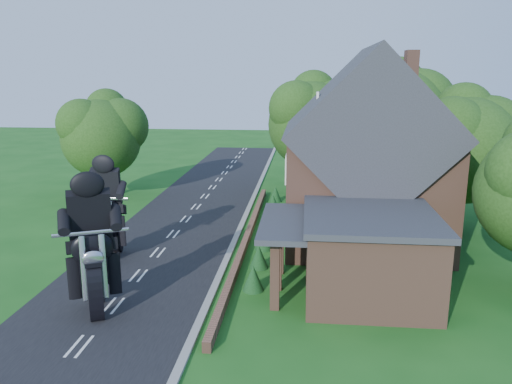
# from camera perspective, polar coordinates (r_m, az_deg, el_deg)

# --- Properties ---
(ground) EXTENTS (120.00, 120.00, 0.00)m
(ground) POSITION_cam_1_polar(r_m,az_deg,el_deg) (23.34, -13.28, -9.31)
(ground) COLOR #174E16
(ground) RESTS_ON ground
(road) EXTENTS (7.00, 80.00, 0.02)m
(road) POSITION_cam_1_polar(r_m,az_deg,el_deg) (23.33, -13.28, -9.29)
(road) COLOR black
(road) RESTS_ON ground
(kerb) EXTENTS (0.30, 80.00, 0.12)m
(kerb) POSITION_cam_1_polar(r_m,az_deg,el_deg) (22.43, -4.30, -9.76)
(kerb) COLOR gray
(kerb) RESTS_ON ground
(garden_wall) EXTENTS (0.30, 22.00, 0.40)m
(garden_wall) POSITION_cam_1_polar(r_m,az_deg,el_deg) (26.91, -1.09, -5.40)
(garden_wall) COLOR brown
(garden_wall) RESTS_ON ground
(house) EXTENTS (9.54, 8.64, 10.24)m
(house) POSITION_cam_1_polar(r_m,az_deg,el_deg) (26.87, 12.38, 3.38)
(house) COLOR brown
(house) RESTS_ON ground
(annex) EXTENTS (7.05, 5.94, 3.44)m
(annex) POSITION_cam_1_polar(r_m,az_deg,el_deg) (20.90, 12.38, -6.79)
(annex) COLOR brown
(annex) RESTS_ON ground
(tree_house_right) EXTENTS (6.51, 6.00, 8.40)m
(tree_house_right) POSITION_cam_1_polar(r_m,az_deg,el_deg) (30.59, 23.49, 5.38)
(tree_house_right) COLOR black
(tree_house_right) RESTS_ON ground
(tree_behind_house) EXTENTS (7.81, 7.20, 10.08)m
(tree_behind_house) POSITION_cam_1_polar(r_m,az_deg,el_deg) (37.16, 16.51, 8.77)
(tree_behind_house) COLOR black
(tree_behind_house) RESTS_ON ground
(tree_behind_left) EXTENTS (6.94, 6.40, 9.16)m
(tree_behind_left) POSITION_cam_1_polar(r_m,az_deg,el_deg) (37.56, 7.03, 8.50)
(tree_behind_left) COLOR black
(tree_behind_left) RESTS_ON ground
(tree_far_road) EXTENTS (6.08, 5.60, 7.84)m
(tree_far_road) POSITION_cam_1_polar(r_m,az_deg,el_deg) (37.44, -16.72, 6.65)
(tree_far_road) COLOR black
(tree_far_road) RESTS_ON ground
(shrub_a) EXTENTS (0.90, 0.90, 1.10)m
(shrub_a) POSITION_cam_1_polar(r_m,az_deg,el_deg) (21.11, -0.32, -9.80)
(shrub_a) COLOR #113817
(shrub_a) RESTS_ON ground
(shrub_b) EXTENTS (0.90, 0.90, 1.10)m
(shrub_b) POSITION_cam_1_polar(r_m,az_deg,el_deg) (23.42, 0.33, -7.41)
(shrub_b) COLOR #113817
(shrub_b) RESTS_ON ground
(shrub_c) EXTENTS (0.90, 0.90, 1.10)m
(shrub_c) POSITION_cam_1_polar(r_m,az_deg,el_deg) (25.76, 0.86, -5.45)
(shrub_c) COLOR #113817
(shrub_c) RESTS_ON ground
(shrub_d) EXTENTS (0.90, 0.90, 1.10)m
(shrub_d) POSITION_cam_1_polar(r_m,az_deg,el_deg) (30.52, 1.66, -2.43)
(shrub_d) COLOR #113817
(shrub_d) RESTS_ON ground
(shrub_e) EXTENTS (0.90, 0.90, 1.10)m
(shrub_e) POSITION_cam_1_polar(r_m,az_deg,el_deg) (32.93, 1.98, -1.25)
(shrub_e) COLOR #113817
(shrub_e) RESTS_ON ground
(shrub_f) EXTENTS (0.90, 0.90, 1.10)m
(shrub_f) POSITION_cam_1_polar(r_m,az_deg,el_deg) (35.35, 2.25, -0.23)
(shrub_f) COLOR #113817
(shrub_f) RESTS_ON ground
(motorcycle_lead) EXTENTS (1.13, 1.79, 1.64)m
(motorcycle_lead) POSITION_cam_1_polar(r_m,az_deg,el_deg) (20.13, -17.82, -10.83)
(motorcycle_lead) COLOR black
(motorcycle_lead) RESTS_ON ground
(motorcycle_follow) EXTENTS (0.45, 1.67, 1.54)m
(motorcycle_follow) POSITION_cam_1_polar(r_m,az_deg,el_deg) (25.64, -16.32, -5.57)
(motorcycle_follow) COLOR black
(motorcycle_follow) RESTS_ON ground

